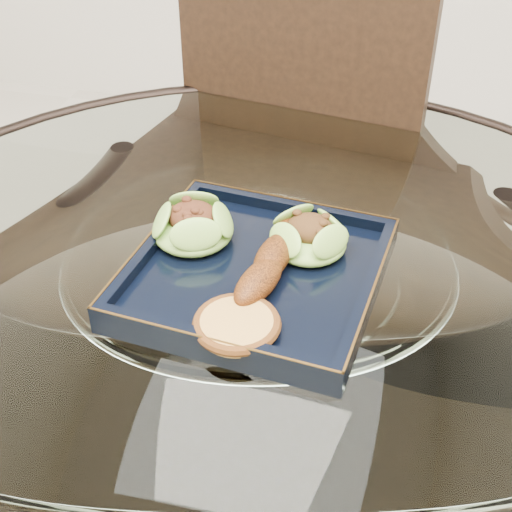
# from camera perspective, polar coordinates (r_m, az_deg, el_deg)

# --- Properties ---
(dining_table) EXTENTS (1.13, 1.13, 0.77)m
(dining_table) POSITION_cam_1_polar(r_m,az_deg,el_deg) (0.92, 0.20, -10.42)
(dining_table) COLOR white
(dining_table) RESTS_ON ground
(dining_chair) EXTENTS (0.50, 0.50, 1.01)m
(dining_chair) POSITION_cam_1_polar(r_m,az_deg,el_deg) (1.22, 1.10, 1.24)
(dining_chair) COLOR black
(dining_chair) RESTS_ON ground
(navy_plate) EXTENTS (0.30, 0.30, 0.02)m
(navy_plate) POSITION_cam_1_polar(r_m,az_deg,el_deg) (0.81, 0.00, -1.70)
(navy_plate) COLOR black
(navy_plate) RESTS_ON dining_table
(lettuce_wrap_left) EXTENTS (0.10, 0.10, 0.03)m
(lettuce_wrap_left) POSITION_cam_1_polar(r_m,az_deg,el_deg) (0.84, -5.07, 2.27)
(lettuce_wrap_left) COLOR #51932A
(lettuce_wrap_left) RESTS_ON navy_plate
(lettuce_wrap_right) EXTENTS (0.12, 0.12, 0.03)m
(lettuce_wrap_right) POSITION_cam_1_polar(r_m,az_deg,el_deg) (0.82, 4.27, 1.38)
(lettuce_wrap_right) COLOR #5C9E2E
(lettuce_wrap_right) RESTS_ON navy_plate
(roasted_plantain) EXTENTS (0.06, 0.18, 0.03)m
(roasted_plantain) POSITION_cam_1_polar(r_m,az_deg,el_deg) (0.80, 1.41, -0.02)
(roasted_plantain) COLOR #692E0B
(roasted_plantain) RESTS_ON navy_plate
(crumb_patty) EXTENTS (0.09, 0.09, 0.01)m
(crumb_patty) POSITION_cam_1_polar(r_m,az_deg,el_deg) (0.72, -1.55, -5.58)
(crumb_patty) COLOR #C18840
(crumb_patty) RESTS_ON navy_plate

